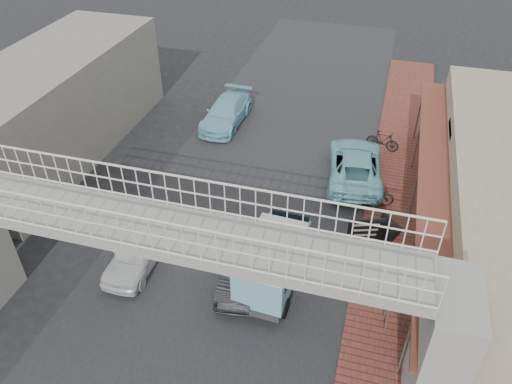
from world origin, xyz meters
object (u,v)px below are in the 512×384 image
Objects in this scene: white_hatchback at (138,250)px; motorcycle_near at (374,197)px; angkot_far at (226,112)px; arrow_sign at (391,230)px; street_clock at (405,274)px; dark_sedan at (243,265)px; motorcycle_far at (383,140)px; angkot_van at (273,258)px; angkot_curb at (355,165)px.

motorcycle_near is at bearing 34.49° from white_hatchback.
arrow_sign is at bearing -46.42° from angkot_far.
angkot_far is 15.99m from street_clock.
dark_sedan is 7.20m from motorcycle_near.
dark_sedan is at bearing 125.53° from motorcycle_near.
arrow_sign is at bearing 170.99° from motorcycle_near.
angkot_far is 8.89m from motorcycle_far.
street_clock is at bearing -49.14° from angkot_far.
white_hatchback is 5.39m from angkot_van.
dark_sedan is 1.34× the size of street_clock.
angkot_van is 2.44× the size of motorcycle_far.
motorcycle_far is 10.14m from arrow_sign.
angkot_van is 11.19m from motorcycle_far.
dark_sedan is 12.20m from angkot_far.
angkot_far is at bearing -31.49° from angkot_curb.
angkot_van is (-2.11, -7.81, 0.55)m from angkot_curb.
angkot_far is 14.32m from arrow_sign.
angkot_curb is at bearing -22.97° from angkot_far.
white_hatchback is at bearing 177.59° from dark_sedan.
angkot_far is 1.13× the size of angkot_van.
dark_sedan is 8.51m from angkot_curb.
motorcycle_far is 0.51× the size of arrow_sign.
street_clock reaches higher than motorcycle_far.
angkot_curb is 2.93× the size of motorcycle_near.
motorcycle_far is (8.55, 11.12, -0.05)m from white_hatchback.
motorcycle_far is 11.87m from street_clock.
angkot_curb is 2.40m from motorcycle_near.
angkot_curb reaches higher than white_hatchback.
dark_sedan is at bearing 60.09° from angkot_curb.
motorcycle_far is (8.87, -0.57, -0.08)m from angkot_far.
angkot_curb is 8.50m from angkot_far.
angkot_van is 6.56m from motorcycle_near.
angkot_curb is at bearing 46.84° from white_hatchback.
angkot_van is (5.65, -11.27, 0.60)m from angkot_far.
angkot_curb is 1.73× the size of street_clock.
dark_sedan is (4.20, 0.36, 0.01)m from white_hatchback.
white_hatchback is 0.92× the size of angkot_van.
motorcycle_near is (8.55, 6.10, -0.09)m from white_hatchback.
street_clock is (5.64, -0.86, 2.00)m from dark_sedan.
angkot_far reaches higher than dark_sedan.
angkot_van is (5.34, 0.42, 0.63)m from white_hatchback.
motorcycle_near is 5.40m from arrow_sign.
street_clock is at bearing -3.90° from white_hatchback.
arrow_sign reaches higher than angkot_curb.
street_clock is at bearing -160.21° from motorcycle_far.
motorcycle_near is at bearing -31.20° from angkot_far.
angkot_van is 1.25× the size of arrow_sign.
angkot_van is 4.30m from arrow_sign.
angkot_far is 12.63m from angkot_van.
angkot_curb is at bearing 172.60° from motorcycle_far.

